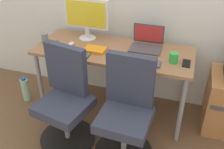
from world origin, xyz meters
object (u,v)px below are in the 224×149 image
water_bottle_on_floor (26,89)px  desktop_monitor (86,16)px  office_chair_right (126,114)px  office_chair_left (66,101)px  coffee_mug (174,58)px  open_laptop (147,43)px

water_bottle_on_floor → desktop_monitor: desktop_monitor is taller
water_bottle_on_floor → office_chair_right: bearing=-15.9°
office_chair_left → office_chair_right: 0.58m
coffee_mug → water_bottle_on_floor: bearing=-177.6°
water_bottle_on_floor → open_laptop: 1.53m
office_chair_right → desktop_monitor: 1.11m
office_chair_left → desktop_monitor: bearing=94.2°
desktop_monitor → coffee_mug: desktop_monitor is taller
office_chair_right → coffee_mug: (0.31, 0.45, 0.38)m
office_chair_left → water_bottle_on_floor: bearing=153.0°
water_bottle_on_floor → open_laptop: bearing=12.4°
desktop_monitor → water_bottle_on_floor: bearing=-155.1°
office_chair_left → coffee_mug: bearing=26.5°
office_chair_left → open_laptop: 0.98m
water_bottle_on_floor → coffee_mug: coffee_mug is taller
open_laptop → water_bottle_on_floor: bearing=-167.6°
open_laptop → office_chair_right: bearing=-91.6°
water_bottle_on_floor → desktop_monitor: 1.15m
office_chair_left → coffee_mug: size_ratio=10.22×
water_bottle_on_floor → coffee_mug: bearing=2.4°
office_chair_right → desktop_monitor: size_ratio=1.96×
office_chair_left → water_bottle_on_floor: size_ratio=3.03×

